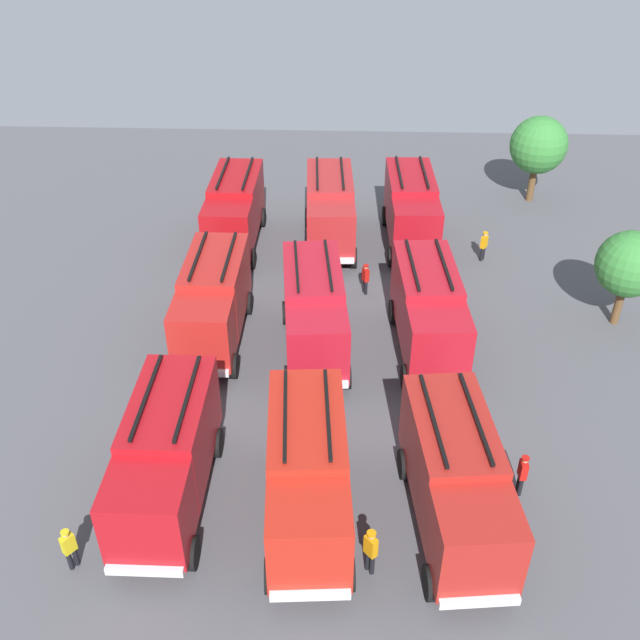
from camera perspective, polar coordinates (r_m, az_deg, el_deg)
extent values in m
plane|color=#4C4C51|center=(32.40, 0.00, -2.04)|extent=(56.24, 56.24, 0.00)
cube|color=#A00F14|center=(37.79, -7.39, 7.14)|extent=(2.22, 2.51, 2.60)
cube|color=#8C9EAD|center=(36.73, -7.67, 6.82)|extent=(0.09, 2.13, 1.46)
cube|color=#A00F14|center=(40.82, -6.65, 9.59)|extent=(4.82, 2.53, 2.90)
cube|color=black|center=(40.09, -5.81, 11.63)|extent=(4.32, 0.15, 0.12)
cube|color=black|center=(40.30, -7.78, 11.61)|extent=(4.32, 0.15, 0.12)
cube|color=silver|center=(37.29, -7.54, 4.72)|extent=(0.22, 2.38, 0.28)
cylinder|color=black|center=(38.16, -5.48, 4.92)|extent=(1.10, 0.36, 1.10)
cylinder|color=black|center=(38.56, -9.03, 4.97)|extent=(1.10, 0.36, 1.10)
cylinder|color=black|center=(42.45, -4.65, 8.19)|extent=(1.10, 0.36, 1.10)
cylinder|color=black|center=(42.81, -7.87, 8.21)|extent=(1.10, 0.36, 1.10)
cube|color=#A91D1A|center=(29.98, -9.35, -1.03)|extent=(2.21, 2.51, 2.60)
cube|color=#8C9EAD|center=(28.96, -9.77, -1.73)|extent=(0.09, 2.13, 1.46)
cube|color=#A91D1A|center=(32.75, -8.29, 2.74)|extent=(4.81, 2.52, 2.90)
cube|color=black|center=(31.84, -7.30, 5.13)|extent=(4.32, 0.14, 0.12)
cube|color=black|center=(32.09, -9.73, 5.14)|extent=(4.32, 0.14, 0.12)
cube|color=silver|center=(29.73, -9.55, -4.18)|extent=(0.21, 2.38, 0.28)
cylinder|color=black|center=(30.53, -6.93, -3.68)|extent=(1.10, 0.35, 1.10)
cylinder|color=black|center=(30.99, -11.33, -3.51)|extent=(1.10, 0.35, 1.10)
cylinder|color=black|center=(34.46, -5.77, 1.36)|extent=(1.10, 0.35, 1.10)
cylinder|color=black|center=(34.87, -9.68, 1.44)|extent=(1.10, 0.35, 1.10)
cube|color=#A41017|center=(23.13, -13.53, -14.84)|extent=(2.20, 2.50, 2.60)
cube|color=#8C9EAD|center=(22.26, -14.30, -16.34)|extent=(0.08, 2.13, 1.46)
cube|color=#A41017|center=(25.35, -11.71, -8.67)|extent=(4.80, 2.51, 2.90)
cube|color=black|center=(24.16, -10.55, -6.04)|extent=(4.32, 0.13, 0.12)
cube|color=black|center=(24.49, -13.71, -5.88)|extent=(4.32, 0.13, 0.12)
cube|color=silver|center=(23.31, -13.87, -18.91)|extent=(0.20, 2.38, 0.28)
cylinder|color=black|center=(23.93, -10.22, -17.87)|extent=(1.10, 0.35, 1.10)
cylinder|color=black|center=(24.51, -15.98, -17.30)|extent=(1.10, 0.35, 1.10)
cylinder|color=black|center=(27.11, -8.26, -9.70)|extent=(1.10, 0.35, 1.10)
cylinder|color=black|center=(27.62, -13.23, -9.40)|extent=(1.10, 0.35, 1.10)
cube|color=maroon|center=(37.48, 0.88, 7.20)|extent=(2.32, 2.61, 2.60)
cube|color=#8C9EAD|center=(36.41, 0.92, 6.88)|extent=(0.19, 2.13, 1.46)
cube|color=maroon|center=(40.56, 0.77, 9.66)|extent=(4.92, 2.73, 2.90)
cube|color=black|center=(39.95, 1.79, 11.70)|extent=(4.32, 0.33, 0.12)
cube|color=black|center=(39.91, -0.22, 11.70)|extent=(4.32, 0.33, 0.12)
cube|color=silver|center=(36.98, 0.91, 4.76)|extent=(0.32, 2.38, 0.28)
cylinder|color=black|center=(38.09, 2.68, 4.99)|extent=(1.12, 0.40, 1.10)
cylinder|color=black|center=(38.03, -0.95, 4.98)|extent=(1.12, 0.40, 1.10)
cylinder|color=black|center=(42.42, 2.36, 8.26)|extent=(1.12, 0.40, 1.10)
cylinder|color=black|center=(42.37, -0.92, 8.25)|extent=(1.12, 0.40, 1.10)
cube|color=#AB1523|center=(28.92, -0.22, -1.98)|extent=(2.44, 2.71, 2.60)
cube|color=#8C9EAD|center=(27.90, -0.10, -2.74)|extent=(0.29, 2.12, 1.46)
cube|color=#AB1523|center=(31.72, -0.59, 2.00)|extent=(5.03, 2.97, 2.90)
cube|color=black|center=(30.94, 0.67, 4.49)|extent=(4.31, 0.55, 0.12)
cube|color=black|center=(30.88, -1.88, 4.41)|extent=(4.31, 0.55, 0.12)
cube|color=silver|center=(28.69, -0.08, -5.25)|extent=(0.44, 2.38, 0.28)
cylinder|color=black|center=(29.79, 2.12, -4.52)|extent=(1.13, 0.46, 1.10)
cylinder|color=black|center=(29.69, -2.52, -4.70)|extent=(1.13, 0.46, 1.10)
cylinder|color=black|center=(33.72, 1.36, 0.72)|extent=(1.13, 0.46, 1.10)
cylinder|color=black|center=(33.63, -2.72, 0.58)|extent=(1.13, 0.46, 1.10)
cube|color=#AF2014|center=(22.01, -0.88, -16.90)|extent=(2.38, 2.65, 2.60)
cube|color=#8C9EAD|center=(21.12, -0.82, -18.60)|extent=(0.23, 2.13, 1.46)
cube|color=#AF2014|center=(24.24, -1.05, -10.20)|extent=(4.97, 2.84, 2.90)
cube|color=black|center=(23.18, 0.62, -7.40)|extent=(4.32, 0.43, 0.12)
cube|color=black|center=(23.17, -2.81, -7.46)|extent=(4.32, 0.43, 0.12)
cube|color=silver|center=(22.22, -0.78, -21.17)|extent=(0.37, 2.38, 0.28)
cylinder|color=black|center=(23.16, 2.32, -19.59)|extent=(1.12, 0.43, 1.10)
cylinder|color=black|center=(23.15, -3.99, -19.72)|extent=(1.12, 0.43, 1.10)
cylinder|color=black|center=(26.33, 1.60, -10.92)|extent=(1.12, 0.43, 1.10)
cylinder|color=black|center=(26.31, -3.72, -11.03)|extent=(1.12, 0.43, 1.10)
cube|color=#A2101A|center=(37.93, 7.66, 7.23)|extent=(2.27, 2.56, 2.60)
cube|color=#8C9EAD|center=(36.87, 7.86, 6.91)|extent=(0.14, 2.13, 1.46)
cube|color=#A2101A|center=(40.99, 7.18, 9.67)|extent=(4.87, 2.64, 2.90)
cube|color=black|center=(40.45, 8.33, 11.66)|extent=(4.32, 0.25, 0.12)
cube|color=black|center=(40.29, 6.35, 11.71)|extent=(4.32, 0.25, 0.12)
cube|color=silver|center=(37.43, 7.71, 4.82)|extent=(0.27, 2.38, 0.28)
cylinder|color=black|center=(38.65, 9.29, 5.01)|extent=(1.11, 0.38, 1.10)
cylinder|color=black|center=(38.36, 5.73, 5.07)|extent=(1.11, 0.38, 1.10)
cylinder|color=black|center=(42.94, 8.48, 8.24)|extent=(1.11, 0.38, 1.10)
cylinder|color=black|center=(42.68, 5.25, 8.31)|extent=(1.11, 0.38, 1.10)
cube|color=#AB1420|center=(29.37, 9.38, -1.87)|extent=(2.35, 2.64, 2.60)
cube|color=#8C9EAD|center=(28.36, 9.77, -2.62)|extent=(0.22, 2.13, 1.46)
cube|color=#AB1420|center=(32.12, 8.41, 2.05)|extent=(4.95, 2.80, 2.90)
cube|color=black|center=(31.44, 9.89, 4.47)|extent=(4.32, 0.40, 0.12)
cube|color=black|center=(31.21, 7.40, 4.47)|extent=(4.32, 0.40, 0.12)
cube|color=silver|center=(29.14, 9.54, -5.09)|extent=(0.35, 2.38, 0.28)
cylinder|color=black|center=(30.39, 11.40, -4.40)|extent=(1.12, 0.42, 1.10)
cylinder|color=black|center=(29.96, 6.90, -4.53)|extent=(1.12, 0.42, 1.10)
cylinder|color=black|center=(34.24, 9.87, 0.74)|extent=(1.12, 0.42, 1.10)
cylinder|color=black|center=(33.87, 5.88, 0.69)|extent=(1.12, 0.42, 1.10)
cube|color=maroon|center=(22.34, 12.24, -16.97)|extent=(2.45, 2.72, 2.60)
cube|color=#8C9EAD|center=(21.49, 13.05, -18.61)|extent=(0.30, 2.12, 1.46)
cube|color=maroon|center=(24.46, 10.30, -10.40)|extent=(5.03, 2.99, 2.90)
cube|color=black|center=(23.56, 12.33, -7.55)|extent=(4.31, 0.57, 0.12)
cube|color=black|center=(23.25, 9.04, -7.78)|extent=(4.31, 0.57, 0.12)
cube|color=silver|center=(22.58, 12.64, -21.15)|extent=(0.45, 2.38, 0.28)
cylinder|color=black|center=(23.75, 14.85, -19.34)|extent=(1.13, 0.46, 1.10)
cylinder|color=black|center=(23.19, 8.83, -20.05)|extent=(1.13, 0.46, 1.10)
cylinder|color=black|center=(26.74, 11.92, -10.98)|extent=(1.13, 0.46, 1.10)
cylinder|color=black|center=(26.25, 6.76, -11.38)|extent=(1.13, 0.46, 1.10)
cylinder|color=black|center=(24.90, -19.37, -17.69)|extent=(0.16, 0.16, 0.77)
cylinder|color=black|center=(24.95, -18.96, -17.43)|extent=(0.16, 0.16, 0.77)
cube|color=gold|center=(24.39, -19.49, -16.51)|extent=(0.48, 0.45, 0.67)
sphere|color=tan|center=(24.06, -19.70, -15.84)|extent=(0.22, 0.22, 0.22)
cylinder|color=gold|center=(23.99, -19.74, -15.70)|extent=(0.27, 0.27, 0.07)
cylinder|color=black|center=(35.87, 3.69, 2.60)|extent=(0.16, 0.16, 0.75)
cylinder|color=black|center=(36.03, 3.56, 2.76)|extent=(0.16, 0.16, 0.75)
cube|color=#B7140F|center=(35.59, 3.67, 3.64)|extent=(0.48, 0.38, 0.65)
sphere|color=tan|center=(35.37, 3.69, 4.24)|extent=(0.21, 0.21, 0.21)
cylinder|color=#B7140F|center=(35.33, 3.70, 4.36)|extent=(0.26, 0.26, 0.06)
cylinder|color=black|center=(26.50, 15.73, -12.71)|extent=(0.16, 0.16, 0.79)
cylinder|color=black|center=(26.64, 15.63, -12.38)|extent=(0.16, 0.16, 0.79)
cube|color=#B7140F|center=(26.05, 15.93, -11.43)|extent=(0.43, 0.25, 0.69)
sphere|color=tan|center=(25.73, 16.09, -10.72)|extent=(0.22, 0.22, 0.22)
cylinder|color=#B7140F|center=(25.67, 16.13, -10.57)|extent=(0.28, 0.28, 0.07)
cylinder|color=black|center=(23.64, 3.82, -18.60)|extent=(0.16, 0.16, 0.84)
cylinder|color=black|center=(23.56, 4.18, -18.90)|extent=(0.16, 0.16, 0.84)
cube|color=orange|center=(22.98, 4.08, -17.58)|extent=(0.47, 0.46, 0.73)
sphere|color=tan|center=(22.60, 4.13, -16.82)|extent=(0.24, 0.24, 0.24)
cylinder|color=orange|center=(22.52, 4.14, -16.67)|extent=(0.30, 0.30, 0.07)
cylinder|color=black|center=(39.69, 12.80, 5.15)|extent=(0.16, 0.16, 0.77)
cylinder|color=black|center=(39.86, 12.94, 5.26)|extent=(0.16, 0.16, 0.77)
cube|color=orange|center=(39.44, 13.01, 6.12)|extent=(0.48, 0.44, 0.67)
sphere|color=beige|center=(39.24, 13.09, 6.69)|extent=(0.22, 0.22, 0.22)
cylinder|color=orange|center=(39.20, 13.11, 6.80)|extent=(0.27, 0.27, 0.07)
cylinder|color=brown|center=(47.21, 16.57, 10.37)|extent=(0.43, 0.43, 2.15)
sphere|color=#337A33|center=(46.29, 17.09, 13.23)|extent=(3.45, 3.45, 3.45)
cylinder|color=brown|center=(36.18, 22.74, 1.07)|extent=(0.38, 0.38, 1.90)
sphere|color=#337A33|center=(35.10, 23.54, 4.13)|extent=(3.04, 3.04, 3.04)
cone|color=#F2600C|center=(35.88, -11.12, 1.84)|extent=(0.43, 0.43, 0.61)
cone|color=#F2600C|center=(41.00, -9.26, 6.45)|extent=(0.43, 0.43, 0.61)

